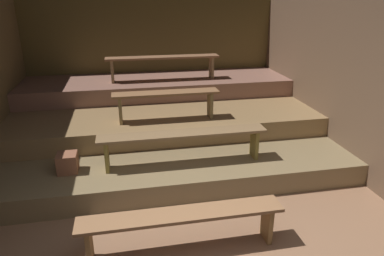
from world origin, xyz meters
name	(u,v)px	position (x,y,z in m)	size (l,w,h in m)	color
ground	(171,166)	(0.00, 2.63, -0.04)	(6.04, 6.06, 0.08)	#8E664A
wall_back	(153,57)	(0.00, 5.29, 1.26)	(6.04, 0.06, 2.53)	brown
wall_right	(332,79)	(2.65, 2.63, 1.26)	(0.06, 6.06, 2.53)	brown
platform_lower	(166,138)	(0.00, 3.34, 0.16)	(5.24, 3.85, 0.32)	olive
platform_middle	(161,111)	(0.00, 3.88, 0.48)	(5.24, 2.76, 0.32)	olive
platform_upper	(157,86)	(0.00, 4.56, 0.80)	(5.24, 1.42, 0.32)	#8A5F4F
bench_floor_center	(182,220)	(-0.17, 0.60, 0.38)	(2.13, 0.29, 0.47)	#926542
bench_lower_center	(183,138)	(0.09, 1.99, 0.70)	(2.33, 0.29, 0.47)	olive
bench_middle_center	(166,98)	(-0.02, 2.96, 1.00)	(1.69, 0.29, 0.47)	#8B5E3B
bench_upper_center	(163,61)	(0.11, 4.40, 1.33)	(2.19, 0.29, 0.47)	#8F6141
wooden_crate_lower	(68,163)	(-1.48, 2.04, 0.45)	(0.26, 0.26, 0.26)	brown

